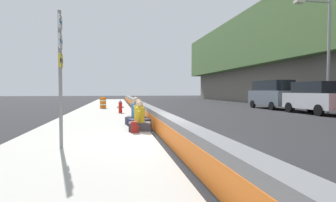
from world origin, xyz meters
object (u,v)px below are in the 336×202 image
at_px(parked_car_fourth, 272,94).
at_px(seated_person_rear, 136,115).
at_px(fire_hydrant, 120,106).
at_px(seated_person_foreground, 140,121).
at_px(route_sign_post, 60,68).
at_px(seated_person_middle, 139,118).
at_px(construction_barrel, 103,103).
at_px(backpack, 134,127).
at_px(street_lamp, 324,45).
at_px(parked_car_third, 315,97).

bearing_deg(parked_car_fourth, seated_person_rear, 127.47).
bearing_deg(fire_hydrant, seated_person_foreground, -175.69).
bearing_deg(route_sign_post, parked_car_fourth, -45.70).
relative_size(seated_person_foreground, seated_person_middle, 0.98).
bearing_deg(seated_person_middle, route_sign_post, 149.38).
height_order(fire_hydrant, construction_barrel, construction_barrel).
xyz_separation_m(seated_person_middle, backpack, (-1.72, 0.30, -0.17)).
xyz_separation_m(fire_hydrant, seated_person_rear, (-6.03, -0.63, -0.07)).
height_order(fire_hydrant, seated_person_middle, seated_person_middle).
relative_size(construction_barrel, street_lamp, 0.12).
xyz_separation_m(seated_person_middle, seated_person_rear, (0.98, 0.05, 0.02)).
distance_m(route_sign_post, seated_person_rear, 5.73).
bearing_deg(street_lamp, seated_person_foreground, 117.01).
bearing_deg(parked_car_third, seated_person_foreground, 116.95).
xyz_separation_m(fire_hydrant, parked_car_fourth, (3.91, -13.60, 0.77)).
xyz_separation_m(seated_person_foreground, seated_person_rear, (2.17, -0.01, 0.02)).
relative_size(route_sign_post, construction_barrel, 3.79).
xyz_separation_m(route_sign_post, backpack, (2.26, -2.06, -1.90)).
height_order(seated_person_rear, construction_barrel, seated_person_rear).
bearing_deg(fire_hydrant, route_sign_post, 171.34).
bearing_deg(backpack, parked_car_fourth, -46.25).
bearing_deg(seated_person_foreground, seated_person_rear, -0.28).
bearing_deg(route_sign_post, construction_barrel, -0.99).
relative_size(route_sign_post, seated_person_foreground, 3.16).
height_order(route_sign_post, seated_person_foreground, route_sign_post).
xyz_separation_m(seated_person_rear, construction_barrel, (11.27, 2.03, 0.10)).
relative_size(backpack, parked_car_third, 0.08).
bearing_deg(seated_person_foreground, parked_car_third, -63.05).
relative_size(route_sign_post, seated_person_rear, 2.96).
bearing_deg(construction_barrel, seated_person_rear, -169.82).
relative_size(fire_hydrant, parked_car_fourth, 0.17).
relative_size(seated_person_rear, street_lamp, 0.15).
height_order(route_sign_post, backpack, route_sign_post).
xyz_separation_m(seated_person_middle, parked_car_fourth, (10.92, -12.92, 0.85)).
xyz_separation_m(construction_barrel, parked_car_fourth, (-1.33, -14.99, 0.73)).
bearing_deg(street_lamp, construction_barrel, 68.55).
distance_m(seated_person_middle, parked_car_fourth, 16.94).
bearing_deg(construction_barrel, parked_car_third, -114.72).
bearing_deg(backpack, seated_person_rear, -5.18).
distance_m(fire_hydrant, parked_car_third, 13.65).
distance_m(route_sign_post, fire_hydrant, 11.24).
distance_m(seated_person_foreground, seated_person_middle, 1.19).
relative_size(seated_person_middle, backpack, 2.90).
relative_size(seated_person_rear, parked_car_fourth, 0.24).
bearing_deg(seated_person_foreground, fire_hydrant, 4.31).
bearing_deg(street_lamp, seated_person_middle, 113.12).
height_order(seated_person_rear, street_lamp, street_lamp).
bearing_deg(backpack, parked_car_third, -61.64).
relative_size(route_sign_post, parked_car_third, 0.75).
xyz_separation_m(seated_person_middle, construction_barrel, (12.26, 2.08, 0.12)).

